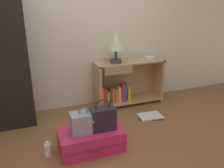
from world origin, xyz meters
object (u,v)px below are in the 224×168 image
suitcase_large (91,139)px  bookshelf (126,83)px  bottle (48,150)px  train_case (84,122)px  open_book_on_floor (150,116)px  table_lamp (116,43)px  bowl (150,58)px  handbag (103,118)px

suitcase_large → bookshelf: bearing=49.8°
suitcase_large → bottle: bearing=176.8°
train_case → open_book_on_floor: 1.25m
table_lamp → bottle: (-1.18, -0.97, -0.94)m
bowl → bottle: (-1.77, -0.98, -0.66)m
suitcase_large → handbag: bearing=-9.1°
bookshelf → suitcase_large: (-0.88, -1.04, -0.22)m
table_lamp → handbag: table_lamp is taller
open_book_on_floor → bowl: bearing=64.9°
bookshelf → bottle: 1.72m
table_lamp → open_book_on_floor: size_ratio=1.08×
bowl → train_case: bowl is taller
bowl → bottle: bearing=-151.0°
bowl → train_case: 1.74m
bookshelf → open_book_on_floor: size_ratio=2.64×
bookshelf → suitcase_large: size_ratio=1.53×
table_lamp → bookshelf: bearing=12.9°
handbag → bottle: size_ratio=2.01×
handbag → open_book_on_floor: 1.08m
bookshelf → open_book_on_floor: bookshelf is taller
bowl → handbag: size_ratio=0.42×
bowl → train_case: bearing=-143.5°
suitcase_large → handbag: handbag is taller
bowl → open_book_on_floor: size_ratio=0.37×
bottle → bookshelf: bearing=36.7°
bookshelf → table_lamp: 0.70m
bookshelf → handbag: (-0.74, -1.07, 0.04)m
handbag → table_lamp: bearing=61.5°
handbag → open_book_on_floor: size_ratio=0.87×
table_lamp → bowl: size_ratio=2.96×
bottle → train_case: bearing=-4.1°
suitcase_large → bottle: size_ratio=4.01×
bowl → table_lamp: bearing=-179.4°
train_case → open_book_on_floor: train_case is taller
suitcase_large → train_case: (-0.08, -0.00, 0.24)m
table_lamp → bowl: bearing=0.6°
handbag → bottle: handbag is taller
bottle → open_book_on_floor: size_ratio=0.43×
handbag → bottle: (-0.62, 0.05, -0.30)m
table_lamp → bottle: bearing=-140.4°
table_lamp → bowl: table_lamp is taller
bookshelf → train_case: bookshelf is taller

